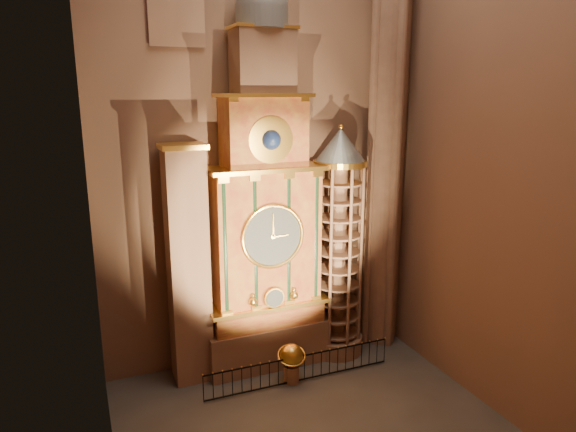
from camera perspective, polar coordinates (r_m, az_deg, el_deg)
name	(u,v)px	position (r m, az deg, el deg)	size (l,w,h in m)	color
floor	(312,423)	(20.90, 2.65, -22.04)	(14.00, 14.00, 0.00)	#383330
wall_back	(255,120)	(22.57, -3.67, 10.60)	(22.00, 22.00, 0.00)	#835E46
wall_left	(86,136)	(15.35, -21.49, 8.29)	(22.00, 22.00, 0.00)	#835E46
wall_right	(482,124)	(21.02, 20.78, 9.54)	(22.00, 22.00, 0.00)	#835E46
astronomical_clock	(265,222)	(22.25, -2.63, -0.70)	(5.60, 2.41, 16.70)	#8C634C
portrait_tower	(188,266)	(21.83, -11.04, -5.42)	(1.80, 1.60, 10.20)	#8C634C
stair_turret	(338,246)	(23.79, 5.59, -3.33)	(2.50, 2.50, 10.80)	#8C634C
gothic_pier	(388,118)	(24.39, 11.05, 10.61)	(2.04, 2.04, 22.00)	#8C634C
celestial_globe	(291,360)	(22.74, 0.39, -15.67)	(1.40, 1.34, 1.75)	#8C634C
iron_railing	(300,369)	(22.92, 1.36, -16.59)	(8.41, 0.16, 1.19)	black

